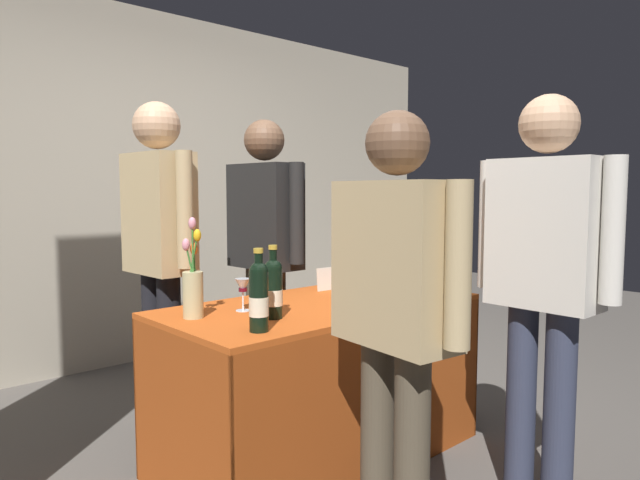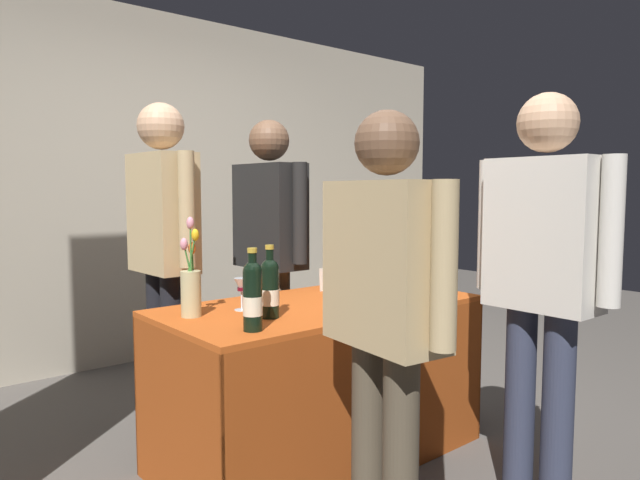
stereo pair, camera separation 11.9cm
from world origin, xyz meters
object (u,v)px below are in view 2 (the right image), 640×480
object	(u,v)px
tasting_table	(320,350)
display_bottle_0	(253,295)
taster_foreground_right	(543,266)
wine_glass_near_vendor	(242,287)
flower_vase	(191,286)
featured_wine_bottle	(402,267)
vendor_presenter	(270,236)

from	to	relation	value
tasting_table	display_bottle_0	bearing A→B (deg)	-154.87
tasting_table	taster_foreground_right	world-z (taller)	taster_foreground_right
display_bottle_0	wine_glass_near_vendor	world-z (taller)	display_bottle_0
flower_vase	display_bottle_0	bearing A→B (deg)	-80.15
display_bottle_0	taster_foreground_right	bearing A→B (deg)	-36.69
tasting_table	featured_wine_bottle	world-z (taller)	featured_wine_bottle
taster_foreground_right	featured_wine_bottle	bearing A→B (deg)	-6.01
tasting_table	display_bottle_0	distance (m)	0.71
tasting_table	featured_wine_bottle	xyz separation A→B (m)	(0.44, -0.12, 0.38)
vendor_presenter	taster_foreground_right	distance (m)	1.59
vendor_presenter	taster_foreground_right	size ratio (longest dim) A/B	1.02
featured_wine_bottle	wine_glass_near_vendor	distance (m)	0.85
flower_vase	wine_glass_near_vendor	bearing A→B (deg)	-6.43
wine_glass_near_vendor	taster_foreground_right	bearing A→B (deg)	-54.30
flower_vase	vendor_presenter	distance (m)	0.95
display_bottle_0	flower_vase	bearing A→B (deg)	99.85
tasting_table	flower_vase	xyz separation A→B (m)	(-0.61, 0.12, 0.36)
display_bottle_0	tasting_table	bearing A→B (deg)	25.13
display_bottle_0	wine_glass_near_vendor	xyz separation A→B (m)	(0.17, 0.35, -0.03)
wine_glass_near_vendor	flower_vase	size ratio (longest dim) A/B	0.34
display_bottle_0	featured_wine_bottle	bearing A→B (deg)	7.78
taster_foreground_right	flower_vase	bearing A→B (deg)	43.00
wine_glass_near_vendor	vendor_presenter	xyz separation A→B (m)	(0.54, 0.56, 0.16)
tasting_table	taster_foreground_right	bearing A→B (deg)	-69.07
wine_glass_near_vendor	tasting_table	bearing A→B (deg)	-13.72
vendor_presenter	tasting_table	bearing A→B (deg)	-15.72
wine_glass_near_vendor	taster_foreground_right	world-z (taller)	taster_foreground_right
taster_foreground_right	display_bottle_0	bearing A→B (deg)	53.59
tasting_table	taster_foreground_right	distance (m)	1.10
display_bottle_0	flower_vase	world-z (taller)	flower_vase
tasting_table	display_bottle_0	size ratio (longest dim) A/B	4.80
display_bottle_0	wine_glass_near_vendor	distance (m)	0.39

